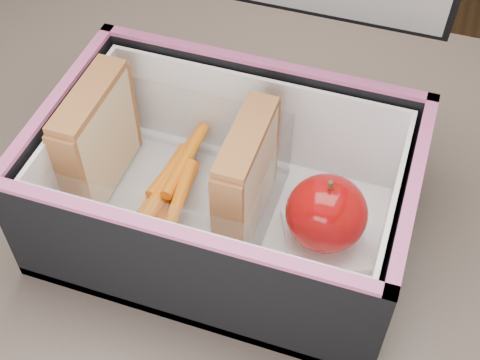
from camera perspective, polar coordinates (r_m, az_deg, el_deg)
name	(u,v)px	position (r m, az deg, el deg)	size (l,w,h in m)	color
kitchen_table	(256,306)	(0.70, 1.36, -10.70)	(1.20, 0.80, 0.75)	brown
lunch_bag	(228,177)	(0.59, -1.07, 0.23)	(0.32, 0.31, 0.31)	black
plastic_tub	(172,171)	(0.62, -5.86, 0.74)	(0.19, 0.14, 0.08)	white
sandwich_left	(97,138)	(0.63, -12.08, 3.49)	(0.03, 0.10, 0.11)	#D4B78B
sandwich_right	(246,177)	(0.59, 0.53, 0.27)	(0.03, 0.10, 0.11)	#D4B78B
carrot_sticks	(173,184)	(0.63, -5.75, -0.31)	(0.05, 0.15, 0.03)	#E25600
paper_napkin	(325,240)	(0.62, 7.25, -5.10)	(0.07, 0.07, 0.01)	white
red_apple	(326,213)	(0.59, 7.39, -2.84)	(0.10, 0.10, 0.08)	#7F0A01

